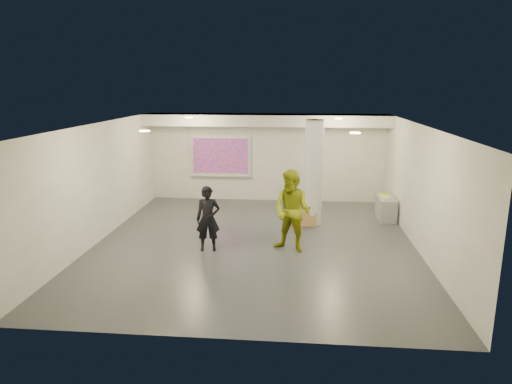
# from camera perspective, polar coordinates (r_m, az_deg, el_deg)

# --- Properties ---
(floor) EXTENTS (8.00, 9.00, 0.01)m
(floor) POSITION_cam_1_polar(r_m,az_deg,el_deg) (11.67, -0.18, -6.44)
(floor) COLOR #3A3D42
(floor) RESTS_ON ground
(ceiling) EXTENTS (8.00, 9.00, 0.01)m
(ceiling) POSITION_cam_1_polar(r_m,az_deg,el_deg) (11.02, -0.19, 8.41)
(ceiling) COLOR white
(ceiling) RESTS_ON floor
(wall_back) EXTENTS (8.00, 0.01, 3.00)m
(wall_back) POSITION_cam_1_polar(r_m,az_deg,el_deg) (15.66, 1.38, 4.33)
(wall_back) COLOR silver
(wall_back) RESTS_ON floor
(wall_front) EXTENTS (8.00, 0.01, 3.00)m
(wall_front) POSITION_cam_1_polar(r_m,az_deg,el_deg) (6.96, -3.72, -7.25)
(wall_front) COLOR silver
(wall_front) RESTS_ON floor
(wall_left) EXTENTS (0.01, 9.00, 3.00)m
(wall_left) POSITION_cam_1_polar(r_m,az_deg,el_deg) (12.29, -19.10, 1.10)
(wall_left) COLOR silver
(wall_left) RESTS_ON floor
(wall_right) EXTENTS (0.01, 9.00, 3.00)m
(wall_right) POSITION_cam_1_polar(r_m,az_deg,el_deg) (11.59, 19.91, 0.33)
(wall_right) COLOR silver
(wall_right) RESTS_ON floor
(soffit_band) EXTENTS (8.00, 1.10, 0.36)m
(soffit_band) POSITION_cam_1_polar(r_m,az_deg,el_deg) (14.96, 1.26, 9.00)
(soffit_band) COLOR silver
(soffit_band) RESTS_ON ceiling
(downlight_nw) EXTENTS (0.22, 0.22, 0.02)m
(downlight_nw) POSITION_cam_1_polar(r_m,az_deg,el_deg) (13.85, -8.40, 9.18)
(downlight_nw) COLOR #FFD881
(downlight_nw) RESTS_ON ceiling
(downlight_ne) EXTENTS (0.22, 0.22, 0.02)m
(downlight_ne) POSITION_cam_1_polar(r_m,az_deg,el_deg) (13.52, 10.28, 9.01)
(downlight_ne) COLOR #FFD881
(downlight_ne) RESTS_ON ceiling
(downlight_sw) EXTENTS (0.22, 0.22, 0.02)m
(downlight_sw) POSITION_cam_1_polar(r_m,az_deg,el_deg) (10.02, -13.76, 7.42)
(downlight_sw) COLOR #FFD881
(downlight_sw) RESTS_ON ceiling
(downlight_se) EXTENTS (0.22, 0.22, 0.02)m
(downlight_se) POSITION_cam_1_polar(r_m,az_deg,el_deg) (9.55, 12.29, 7.23)
(downlight_se) COLOR #FFD881
(downlight_se) RESTS_ON ceiling
(column) EXTENTS (0.52, 0.52, 3.00)m
(column) POSITION_cam_1_polar(r_m,az_deg,el_deg) (12.97, 7.19, 2.35)
(column) COLOR silver
(column) RESTS_ON floor
(projection_screen) EXTENTS (2.10, 0.13, 1.42)m
(projection_screen) POSITION_cam_1_polar(r_m,az_deg,el_deg) (15.80, -4.45, 4.47)
(projection_screen) COLOR silver
(projection_screen) RESTS_ON wall_back
(credenza) EXTENTS (0.49, 1.14, 0.66)m
(credenza) POSITION_cam_1_polar(r_m,az_deg,el_deg) (14.22, 15.94, -1.93)
(credenza) COLOR gray
(credenza) RESTS_ON floor
(papers_stack) EXTENTS (0.31, 0.37, 0.02)m
(papers_stack) POSITION_cam_1_polar(r_m,az_deg,el_deg) (14.17, 15.94, -0.56)
(papers_stack) COLOR white
(papers_stack) RESTS_ON credenza
(postit_pad) EXTENTS (0.24, 0.33, 0.03)m
(postit_pad) POSITION_cam_1_polar(r_m,az_deg,el_deg) (14.26, 15.79, -0.44)
(postit_pad) COLOR #E2F707
(postit_pad) RESTS_ON credenza
(cardboard_back) EXTENTS (0.61, 0.20, 0.66)m
(cardboard_back) POSITION_cam_1_polar(r_m,az_deg,el_deg) (13.02, 6.25, -2.88)
(cardboard_back) COLOR olive
(cardboard_back) RESTS_ON floor
(cardboard_front) EXTENTS (0.50, 0.22, 0.53)m
(cardboard_front) POSITION_cam_1_polar(r_m,az_deg,el_deg) (13.08, 5.19, -3.07)
(cardboard_front) COLOR olive
(cardboard_front) RESTS_ON floor
(woman) EXTENTS (0.63, 0.46, 1.59)m
(woman) POSITION_cam_1_polar(r_m,az_deg,el_deg) (11.04, -6.01, -3.35)
(woman) COLOR black
(woman) RESTS_ON floor
(man) EXTENTS (1.18, 1.07, 1.99)m
(man) POSITION_cam_1_polar(r_m,az_deg,el_deg) (10.92, 4.56, -2.41)
(man) COLOR #8F9913
(man) RESTS_ON floor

